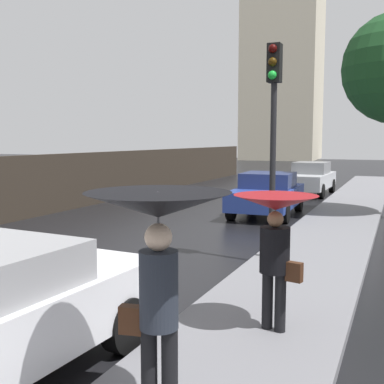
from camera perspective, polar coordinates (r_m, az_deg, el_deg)
The scene contains 6 objects.
car_silver_near_kerb at distance 22.96m, azimuth 13.74°, elevation 1.58°, with size 1.85×4.20×1.50m.
car_blue_behind_camera at distance 16.43m, azimuth 8.83°, elevation -0.18°, with size 2.05×4.15×1.43m.
pedestrian_with_umbrella_near at distance 6.12m, azimuth 9.77°, elevation -3.81°, with size 1.04×1.04×1.72m.
pedestrian_with_umbrella_far at distance 3.98m, azimuth -4.01°, elevation -5.08°, with size 1.20×1.20×1.99m.
traffic_light at distance 9.89m, azimuth 9.53°, elevation 9.36°, with size 0.26×0.39×4.27m.
distant_tower at distance 65.05m, azimuth 10.85°, elevation 19.23°, with size 9.36×11.85×34.59m.
Camera 1 is at (6.73, -3.49, 2.55)m, focal length 45.45 mm.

